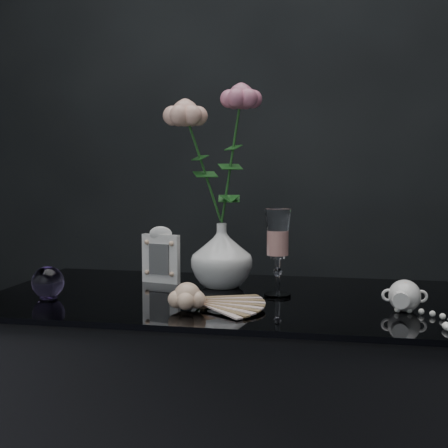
% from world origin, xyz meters
% --- Properties ---
extents(vase, '(0.19, 0.19, 0.16)m').
position_xyz_m(vase, '(-0.02, 0.15, 0.84)').
color(vase, white).
rests_on(vase, table).
extents(wine_glass, '(0.07, 0.07, 0.20)m').
position_xyz_m(wine_glass, '(0.12, 0.06, 0.86)').
color(wine_glass, white).
rests_on(wine_glass, table).
extents(picture_frame, '(0.12, 0.10, 0.14)m').
position_xyz_m(picture_frame, '(-0.18, 0.18, 0.83)').
color(picture_frame, white).
rests_on(picture_frame, table).
extents(paperweight, '(0.09, 0.09, 0.07)m').
position_xyz_m(paperweight, '(-0.37, -0.05, 0.80)').
color(paperweight, '#9A7AC7').
rests_on(paperweight, table).
extents(paper_fan, '(0.31, 0.27, 0.03)m').
position_xyz_m(paper_fan, '(-0.01, -0.09, 0.78)').
color(paper_fan, '#F6E7C5').
rests_on(paper_fan, table).
extents(loose_rose, '(0.16, 0.19, 0.06)m').
position_xyz_m(loose_rose, '(-0.04, -0.11, 0.79)').
color(loose_rose, beige).
rests_on(loose_rose, table).
extents(pearl_jar, '(0.23, 0.24, 0.07)m').
position_xyz_m(pearl_jar, '(0.39, -0.03, 0.80)').
color(pearl_jar, white).
rests_on(pearl_jar, table).
extents(roses, '(0.21, 0.13, 0.38)m').
position_xyz_m(roses, '(-0.04, 0.14, 1.10)').
color(roses, '#F1AE98').
rests_on(roses, vase).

